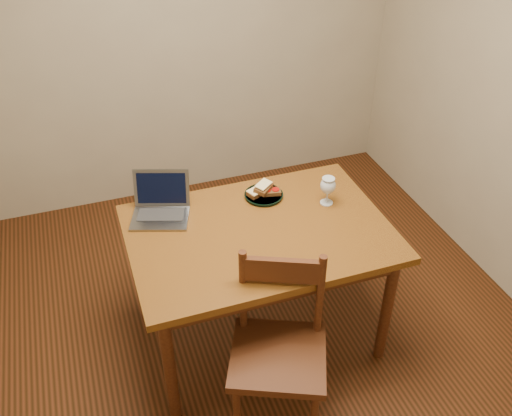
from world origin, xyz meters
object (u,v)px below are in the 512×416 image
object	(u,v)px
plate	(264,195)
laptop	(161,204)
table	(259,244)
milk_glass	(327,191)

from	to	relation	value
plate	laptop	world-z (taller)	laptop
table	laptop	xyz separation A→B (m)	(-0.43, 0.31, 0.14)
laptop	table	bearing A→B (deg)	-16.88
milk_glass	laptop	bearing A→B (deg)	166.42
table	laptop	bearing A→B (deg)	144.25
table	plate	world-z (taller)	plate
table	milk_glass	bearing A→B (deg)	14.12
table	laptop	size ratio (longest dim) A/B	3.64
plate	laptop	distance (m)	0.55
plate	laptop	bearing A→B (deg)	176.03
table	milk_glass	distance (m)	0.46
table	laptop	distance (m)	0.55
table	plate	distance (m)	0.31
plate	milk_glass	size ratio (longest dim) A/B	1.32
table	plate	bearing A→B (deg)	65.90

